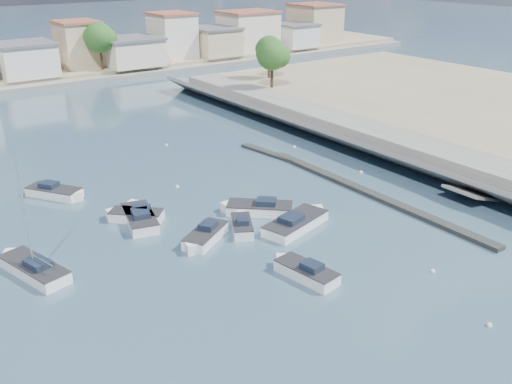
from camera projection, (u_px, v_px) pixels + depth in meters
ground at (148, 130)px, 69.34m from camera, size 400.00×400.00×0.00m
seawall_walkway at (427, 152)px, 58.78m from camera, size 5.00×90.00×1.80m
breakwater at (347, 184)px, 52.56m from camera, size 2.00×31.02×0.35m
far_shore_land at (26, 63)px, 108.00m from camera, size 160.00×40.00×1.40m
far_shore_quay at (63, 84)px, 92.39m from camera, size 160.00×2.50×0.80m
far_town at (109, 45)px, 100.87m from camera, size 113.01×12.80×8.35m
shore_trees at (115, 45)px, 92.50m from camera, size 74.56×38.32×7.92m
motorboat_a at (304, 271)px, 37.65m from camera, size 2.41×5.00×1.48m
motorboat_b at (242, 226)px, 44.02m from camera, size 3.03×3.90×1.48m
motorboat_c at (256, 209)px, 46.96m from camera, size 5.36×5.13×1.48m
motorboat_d at (204, 237)px, 42.21m from camera, size 4.63×3.80×1.48m
motorboat_e at (139, 217)px, 45.43m from camera, size 3.32×5.98×1.48m
motorboat_f at (134, 216)px, 45.69m from camera, size 4.20×4.14×1.48m
motorboat_g at (57, 193)px, 50.09m from camera, size 4.28×5.09×1.48m
motorboat_h at (298, 222)px, 44.57m from camera, size 6.66×3.79×1.48m
sailboat at (32, 268)px, 38.03m from camera, size 3.46×6.48×9.00m
mooring_buoys at (298, 193)px, 50.94m from camera, size 16.75×41.28×0.36m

